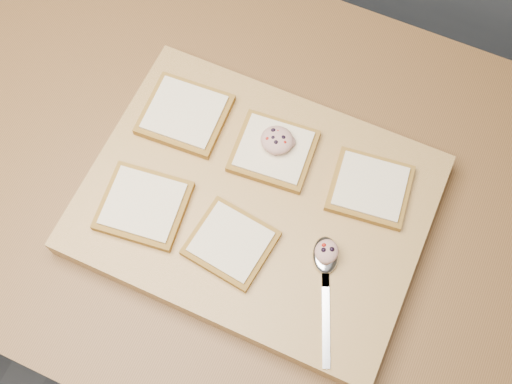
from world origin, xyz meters
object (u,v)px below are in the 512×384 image
cutting_board (256,204)px  spoon (326,264)px  tuna_salad_dollop (277,140)px  bread_far_center (274,151)px

cutting_board → spoon: 0.15m
cutting_board → tuna_salad_dollop: 0.11m
cutting_board → spoon: size_ratio=2.77×
cutting_board → tuna_salad_dollop: size_ratio=9.99×
cutting_board → spoon: spoon is taller
cutting_board → bread_far_center: (-0.01, 0.08, 0.03)m
spoon → cutting_board: bearing=158.4°
tuna_salad_dollop → bread_far_center: bearing=-96.3°
bread_far_center → tuna_salad_dollop: tuna_salad_dollop is taller
tuna_salad_dollop → spoon: bearing=-46.0°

